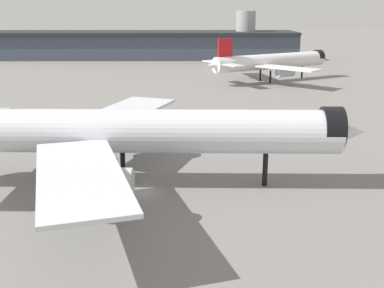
% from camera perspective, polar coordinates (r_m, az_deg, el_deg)
% --- Properties ---
extents(ground, '(900.00, 900.00, 0.00)m').
position_cam_1_polar(ground, '(63.85, -5.95, -5.74)').
color(ground, slate).
extents(airliner_near_gate, '(61.13, 55.51, 16.98)m').
position_cam_1_polar(airliner_near_gate, '(64.34, -6.83, 1.42)').
color(airliner_near_gate, silver).
rests_on(airliner_near_gate, ground).
extents(airliner_far_taxiway, '(45.85, 41.01, 14.25)m').
position_cam_1_polar(airliner_far_taxiway, '(158.66, 9.33, 9.64)').
color(airliner_far_taxiway, white).
rests_on(airliner_far_taxiway, ground).
extents(terminal_building, '(205.98, 42.00, 21.53)m').
position_cam_1_polar(terminal_building, '(233.22, -13.24, 11.47)').
color(terminal_building, '#3D4756').
rests_on(terminal_building, ground).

